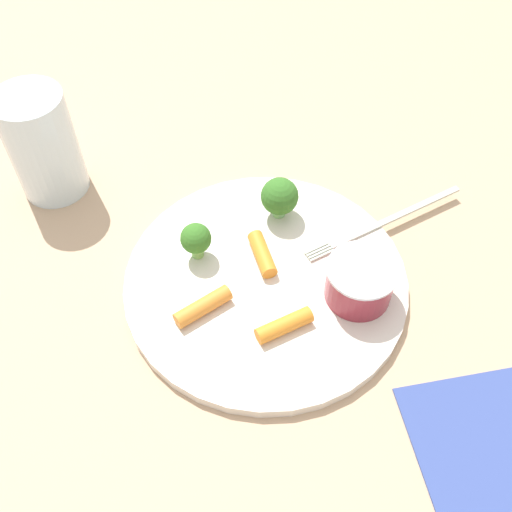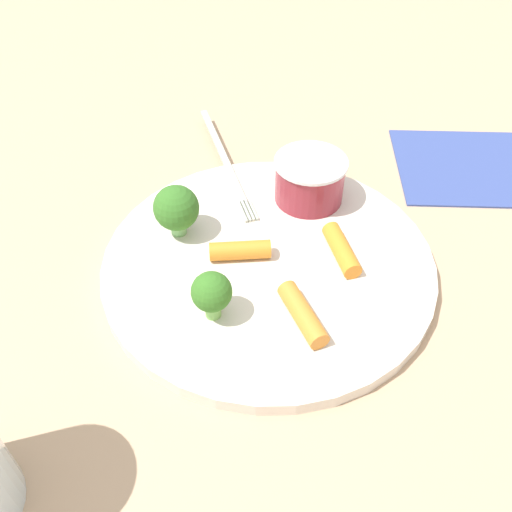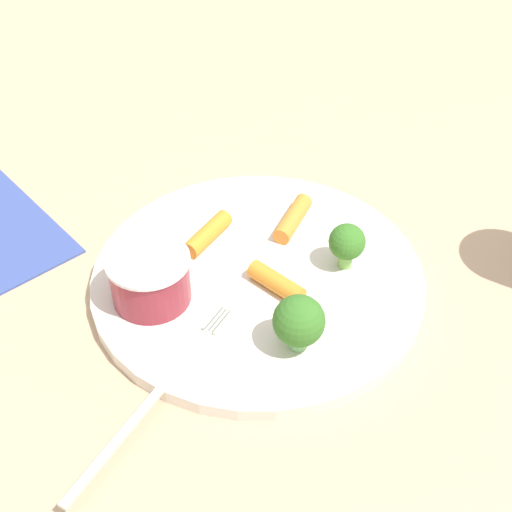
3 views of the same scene
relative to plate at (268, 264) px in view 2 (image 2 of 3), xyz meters
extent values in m
plane|color=tan|center=(0.00, 0.00, -0.01)|extent=(2.40, 2.40, 0.00)
cylinder|color=silver|center=(0.00, 0.00, 0.00)|extent=(0.28, 0.28, 0.01)
cylinder|color=maroon|center=(-0.03, -0.08, 0.03)|extent=(0.06, 0.06, 0.04)
cylinder|color=silver|center=(-0.03, -0.08, 0.05)|extent=(0.07, 0.07, 0.00)
cylinder|color=#7FBD5B|center=(0.04, 0.06, 0.01)|extent=(0.01, 0.01, 0.01)
sphere|color=#377024|center=(0.04, 0.06, 0.03)|extent=(0.03, 0.03, 0.03)
cylinder|color=#7EBE70|center=(0.08, -0.03, 0.01)|extent=(0.01, 0.01, 0.01)
sphere|color=#366E25|center=(0.08, -0.03, 0.03)|extent=(0.04, 0.04, 0.04)
cylinder|color=orange|center=(0.02, 0.00, 0.01)|extent=(0.05, 0.02, 0.02)
cylinder|color=orange|center=(-0.06, -0.01, 0.01)|extent=(0.03, 0.06, 0.02)
cylinder|color=orange|center=(-0.03, 0.06, 0.01)|extent=(0.04, 0.06, 0.02)
cube|color=beige|center=(0.06, -0.15, 0.01)|extent=(0.07, 0.16, 0.00)
cube|color=beige|center=(0.02, -0.06, 0.01)|extent=(0.01, 0.03, 0.00)
cube|color=beige|center=(0.02, -0.06, 0.01)|extent=(0.01, 0.03, 0.00)
cube|color=beige|center=(0.02, -0.06, 0.01)|extent=(0.01, 0.03, 0.00)
cube|color=beige|center=(0.03, -0.06, 0.01)|extent=(0.01, 0.03, 0.00)
cube|color=#37498C|center=(-0.22, -0.16, 0.00)|extent=(0.20, 0.14, 0.00)
camera|label=1|loc=(-0.33, 0.06, 0.48)|focal=41.98mm
camera|label=2|loc=(-0.02, 0.33, 0.33)|focal=39.29mm
camera|label=3|loc=(0.34, -0.27, 0.42)|focal=50.98mm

